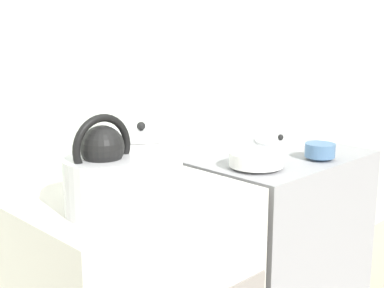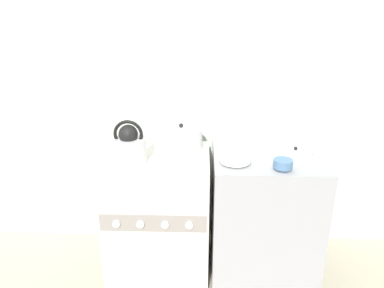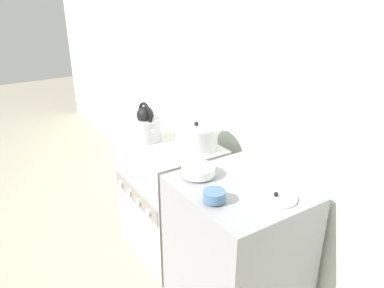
# 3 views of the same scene
# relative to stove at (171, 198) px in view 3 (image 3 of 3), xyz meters

# --- Properties ---
(ground_plane) EXTENTS (12.00, 12.00, 0.00)m
(ground_plane) POSITION_rel_stove_xyz_m (0.00, -0.26, -0.41)
(ground_plane) COLOR #B2A893
(wall_back) EXTENTS (7.00, 0.06, 2.50)m
(wall_back) POSITION_rel_stove_xyz_m (0.00, 0.39, 0.84)
(wall_back) COLOR silver
(wall_back) RESTS_ON ground_plane
(stove) EXTENTS (0.65, 0.55, 0.83)m
(stove) POSITION_rel_stove_xyz_m (0.00, 0.00, 0.00)
(stove) COLOR beige
(stove) RESTS_ON ground_plane
(counter) EXTENTS (0.67, 0.58, 0.83)m
(counter) POSITION_rel_stove_xyz_m (0.69, 0.03, -0.00)
(counter) COLOR #99999E
(counter) RESTS_ON ground_plane
(kettle) EXTENTS (0.25, 0.20, 0.26)m
(kettle) POSITION_rel_stove_xyz_m (-0.14, -0.09, 0.51)
(kettle) COLOR silver
(kettle) RESTS_ON stove
(cooking_pot) EXTENTS (0.27, 0.27, 0.18)m
(cooking_pot) POSITION_rel_stove_xyz_m (0.15, 0.12, 0.49)
(cooking_pot) COLOR silver
(cooking_pot) RESTS_ON stove
(enamel_bowl) EXTENTS (0.18, 0.18, 0.06)m
(enamel_bowl) POSITION_rel_stove_xyz_m (0.48, -0.09, 0.45)
(enamel_bowl) COLOR white
(enamel_bowl) RESTS_ON counter
(small_ceramic_bowl) EXTENTS (0.11, 0.11, 0.06)m
(small_ceramic_bowl) POSITION_rel_stove_xyz_m (0.74, -0.17, 0.45)
(small_ceramic_bowl) COLOR #4C729E
(small_ceramic_bowl) RESTS_ON counter
(loose_pot_lid) EXTENTS (0.21, 0.21, 0.03)m
(loose_pot_lid) POSITION_rel_stove_xyz_m (0.87, 0.10, 0.42)
(loose_pot_lid) COLOR silver
(loose_pot_lid) RESTS_ON counter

